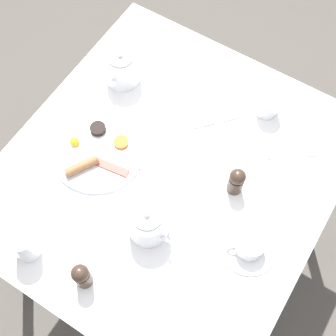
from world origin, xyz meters
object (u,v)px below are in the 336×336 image
at_px(breakfast_plate, 97,151).
at_px(pepper_grinder, 236,181).
at_px(teapot_far, 122,67).
at_px(teacup_with_saucer_left, 249,246).
at_px(spoon_for_tea, 186,161).
at_px(water_glass_tall, 268,103).
at_px(water_glass_short, 24,244).
at_px(knife_by_plate, 214,329).
at_px(napkin_folded, 211,108).
at_px(fork_by_plate, 294,155).
at_px(teapot_near, 148,222).
at_px(salt_grinder, 82,276).

bearing_deg(breakfast_plate, pepper_grinder, 15.70).
bearing_deg(teapot_far, teacup_with_saucer_left, 54.67).
bearing_deg(spoon_for_tea, water_glass_tall, 67.38).
relative_size(water_glass_short, knife_by_plate, 0.54).
xyz_separation_m(pepper_grinder, knife_by_plate, (0.14, -0.37, -0.05)).
bearing_deg(teacup_with_saucer_left, napkin_folded, 132.43).
relative_size(breakfast_plate, spoon_for_tea, 1.88).
height_order(teapot_far, spoon_for_tea, teapot_far).
bearing_deg(fork_by_plate, teacup_with_saucer_left, -86.92).
xyz_separation_m(breakfast_plate, teapot_far, (-0.09, 0.27, 0.05)).
bearing_deg(water_glass_short, teapot_near, 42.83).
bearing_deg(knife_by_plate, teapot_far, 140.60).
bearing_deg(teacup_with_saucer_left, teapot_near, -159.56).
distance_m(water_glass_short, pepper_grinder, 0.60).
height_order(teacup_with_saucer_left, fork_by_plate, teacup_with_saucer_left).
bearing_deg(spoon_for_tea, knife_by_plate, -50.19).
bearing_deg(fork_by_plate, pepper_grinder, -117.89).
distance_m(breakfast_plate, knife_by_plate, 0.61).
height_order(teacup_with_saucer_left, salt_grinder, salt_grinder).
xyz_separation_m(teacup_with_saucer_left, knife_by_plate, (0.03, -0.23, -0.02)).
height_order(teapot_near, knife_by_plate, teapot_near).
height_order(knife_by_plate, spoon_for_tea, same).
bearing_deg(pepper_grinder, fork_by_plate, 62.11).
relative_size(salt_grinder, spoon_for_tea, 0.70).
distance_m(water_glass_tall, water_glass_short, 0.83).
bearing_deg(water_glass_short, fork_by_plate, 53.10).
xyz_separation_m(breakfast_plate, napkin_folded, (0.21, 0.32, -0.00)).
relative_size(teacup_with_saucer_left, spoon_for_tea, 1.05).
bearing_deg(salt_grinder, water_glass_tall, 77.38).
xyz_separation_m(teacup_with_saucer_left, water_glass_tall, (-0.16, 0.43, 0.02)).
height_order(teapot_far, salt_grinder, teapot_far).
bearing_deg(salt_grinder, knife_by_plate, 12.22).
bearing_deg(water_glass_short, spoon_for_tea, 64.17).
bearing_deg(breakfast_plate, fork_by_plate, 30.93).
relative_size(teapot_near, teapot_far, 0.99).
bearing_deg(teapot_near, pepper_grinder, 72.12).
height_order(water_glass_tall, salt_grinder, salt_grinder).
relative_size(teacup_with_saucer_left, knife_by_plate, 0.78).
bearing_deg(teapot_far, napkin_folded, 89.01).
bearing_deg(teapot_far, spoon_for_tea, 54.95).
relative_size(teapot_far, pepper_grinder, 1.95).
bearing_deg(teapot_far, breakfast_plate, 8.44).
relative_size(breakfast_plate, water_glass_tall, 3.14).
distance_m(teapot_near, salt_grinder, 0.22).
distance_m(teapot_far, water_glass_tall, 0.47).
distance_m(teacup_with_saucer_left, pepper_grinder, 0.18).
distance_m(teapot_far, teacup_with_saucer_left, 0.68).
bearing_deg(teacup_with_saucer_left, salt_grinder, -136.59).
height_order(salt_grinder, fork_by_plate, salt_grinder).
bearing_deg(teapot_near, salt_grinder, -92.98).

